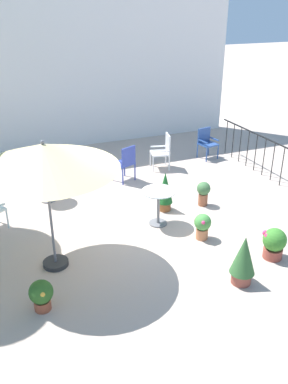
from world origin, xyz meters
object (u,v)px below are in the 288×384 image
at_px(potted_plant_5, 165,190).
at_px(cafe_table_0, 158,201).
at_px(cafe_table_1, 46,180).
at_px(patio_chair_3, 163,150).
at_px(potted_plant_4, 274,243).
at_px(potted_plant_0, 41,294).
at_px(potted_plant_2, 243,259).
at_px(patio_chair_0, 126,161).
at_px(potted_plant_6, 203,192).
at_px(patio_umbrella_0, 44,157).
at_px(patio_chair_2, 206,141).
at_px(potted_plant_3, 202,225).

bearing_deg(potted_plant_5, cafe_table_0, -127.17).
bearing_deg(cafe_table_1, potted_plant_5, -32.19).
height_order(patio_chair_3, potted_plant_4, patio_chair_3).
bearing_deg(potted_plant_0, potted_plant_2, -10.59).
distance_m(cafe_table_0, patio_chair_0, 2.31).
bearing_deg(cafe_table_1, potted_plant_2, -60.68).
height_order(potted_plant_5, potted_plant_6, potted_plant_5).
bearing_deg(potted_plant_6, potted_plant_2, -106.74).
xyz_separation_m(cafe_table_0, potted_plant_6, (1.28, 0.40, -0.19)).
distance_m(patio_chair_3, potted_plant_6, 2.37).
height_order(patio_umbrella_0, cafe_table_0, patio_umbrella_0).
xyz_separation_m(patio_chair_2, potted_plant_4, (-1.47, -4.92, -0.19)).
distance_m(patio_umbrella_0, potted_plant_5, 3.25).
distance_m(patio_chair_3, potted_plant_0, 6.00).
bearing_deg(cafe_table_0, patio_chair_2, 46.64).
bearing_deg(patio_umbrella_0, cafe_table_0, 16.16).
xyz_separation_m(potted_plant_5, potted_plant_6, (0.89, -0.11, -0.14)).
bearing_deg(potted_plant_2, patio_chair_2, 65.71).
relative_size(cafe_table_1, patio_chair_3, 0.76).
bearing_deg(potted_plant_4, potted_plant_2, -156.99).
xyz_separation_m(patio_chair_0, potted_plant_2, (0.34, -4.58, -0.08)).
height_order(potted_plant_0, potted_plant_3, potted_plant_3).
bearing_deg(patio_chair_2, potted_plant_5, -134.47).
relative_size(cafe_table_1, potted_plant_0, 1.45).
xyz_separation_m(cafe_table_0, potted_plant_4, (1.40, -1.88, -0.21)).
distance_m(cafe_table_0, potted_plant_2, 2.33).
distance_m(cafe_table_1, potted_plant_2, 4.84).
relative_size(patio_chair_0, potted_plant_3, 1.79).
distance_m(patio_chair_0, potted_plant_4, 4.38).
bearing_deg(potted_plant_6, potted_plant_4, -86.84).
bearing_deg(potted_plant_5, potted_plant_2, -88.24).
height_order(patio_umbrella_0, potted_plant_5, patio_umbrella_0).
bearing_deg(potted_plant_2, patio_chair_0, 94.25).
xyz_separation_m(patio_chair_0, patio_chair_3, (1.24, 0.46, -0.01)).
bearing_deg(potted_plant_2, potted_plant_6, 73.26).
xyz_separation_m(patio_umbrella_0, patio_chair_0, (2.37, 2.95, -1.46)).
xyz_separation_m(cafe_table_0, patio_chair_0, (0.13, 2.30, 0.02)).
bearing_deg(patio_chair_3, cafe_table_0, -116.41).
height_order(potted_plant_0, potted_plant_4, potted_plant_4).
distance_m(patio_umbrella_0, potted_plant_4, 4.20).
distance_m(potted_plant_0, potted_plant_6, 4.44).
height_order(cafe_table_0, cafe_table_1, cafe_table_0).
height_order(cafe_table_0, potted_plant_3, cafe_table_0).
height_order(patio_umbrella_0, potted_plant_4, patio_umbrella_0).
bearing_deg(potted_plant_0, patio_chair_2, 40.67).
height_order(patio_chair_3, potted_plant_5, patio_chair_3).
height_order(cafe_table_1, potted_plant_0, cafe_table_1).
xyz_separation_m(patio_chair_3, potted_plant_4, (0.03, -4.64, -0.22)).
height_order(cafe_table_0, patio_chair_2, patio_chair_2).
relative_size(patio_chair_0, potted_plant_2, 1.08).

